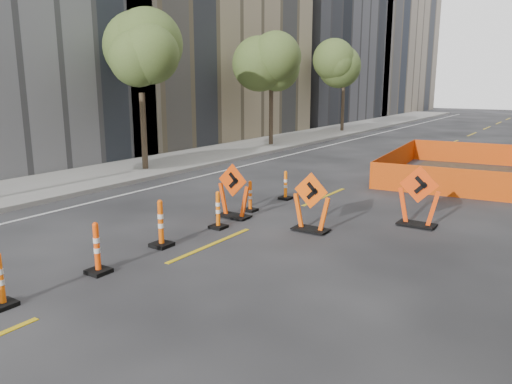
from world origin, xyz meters
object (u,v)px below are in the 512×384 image
Objects in this scene: channelizer_5 at (218,210)px; chevron_sign_center at (311,202)px; chevron_sign_left at (234,191)px; channelizer_7 at (286,185)px; channelizer_3 at (97,248)px; channelizer_2 at (0,280)px; chevron_sign_right at (419,196)px; channelizer_6 at (250,196)px; channelizer_4 at (161,223)px.

chevron_sign_center is (2.14, 1.12, 0.27)m from channelizer_5.
chevron_sign_left is (-0.28, 1.08, 0.27)m from channelizer_5.
channelizer_7 is 2.76m from chevron_sign_left.
channelizer_7 is at bearing 88.03° from chevron_sign_left.
channelizer_3 is at bearing -88.87° from channelizer_7.
channelizer_2 is 1.91m from channelizer_3.
chevron_sign_center is at bearing 27.58° from channelizer_5.
chevron_sign_left is 1.01× the size of chevron_sign_center.
channelizer_7 is at bearing 93.17° from channelizer_5.
channelizer_5 is 3.82m from channelizer_7.
channelizer_2 is 9.88m from chevron_sign_right.
channelizer_5 is at bearing 89.09° from channelizer_3.
channelizer_2 reaches higher than channelizer_6.
chevron_sign_left is at bearing -166.38° from chevron_sign_right.
channelizer_2 is at bearing -109.51° from chevron_sign_center.
channelizer_6 is 2.58m from chevron_sign_center.
channelizer_4 reaches higher than channelizer_3.
channelizer_5 is 2.43m from chevron_sign_center.
channelizer_6 is 0.60× the size of chevron_sign_center.
channelizer_7 is 0.61× the size of chevron_sign_center.
channelizer_4 reaches higher than channelizer_6.
channelizer_2 is 7.64m from channelizer_6.
channelizer_2 is 0.92× the size of channelizer_3.
channelizer_2 is at bearing -89.14° from channelizer_6.
channelizer_3 is (0.12, 1.91, 0.04)m from channelizer_2.
channelizer_5 is at bearing -75.63° from chevron_sign_left.
channelizer_3 reaches higher than channelizer_5.
channelizer_6 is (-0.23, 5.73, -0.07)m from channelizer_3.
channelizer_4 is at bearing -88.29° from channelizer_6.
channelizer_2 is 1.05× the size of channelizer_7.
chevron_sign_right is (4.48, -0.73, 0.34)m from channelizer_7.
channelizer_3 is 1.07× the size of channelizer_5.
chevron_sign_left reaches higher than chevron_sign_center.
channelizer_2 is 1.07× the size of channelizer_6.
chevron_sign_left is (0.01, -0.83, 0.31)m from channelizer_6.
channelizer_4 is at bearing -89.69° from channelizer_7.
chevron_sign_right reaches higher than channelizer_7.
channelizer_6 is 0.57× the size of chevron_sign_right.
chevron_sign_left is at bearing 104.80° from channelizer_5.
chevron_sign_center reaches higher than channelizer_3.
channelizer_7 is (-0.03, 5.73, -0.09)m from channelizer_4.
channelizer_2 reaches higher than channelizer_7.
channelizer_2 is 0.64× the size of chevron_sign_center.
chevron_sign_center is at bearing 52.54° from channelizer_4.
channelizer_2 is 0.64× the size of chevron_sign_left.
channelizer_7 is 3.59m from chevron_sign_center.
chevron_sign_left is at bearing 92.01° from channelizer_4.
channelizer_3 is 8.16m from chevron_sign_right.
channelizer_3 reaches higher than channelizer_7.
channelizer_3 is 3.82m from channelizer_5.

